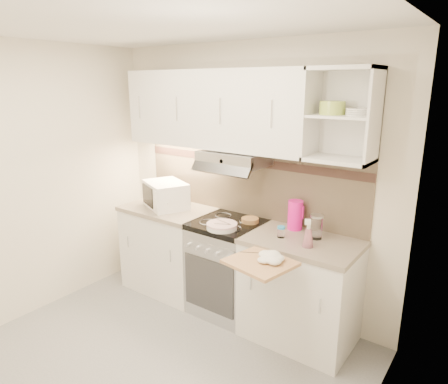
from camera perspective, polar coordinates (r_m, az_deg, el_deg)
The scene contains 17 objects.
ground at distance 3.39m, azimuth -11.40°, elevation -23.89°, with size 3.00×3.00×0.00m, color gray.
room_shell at distance 2.94m, azimuth -7.77°, elevation 5.31°, with size 3.04×2.84×2.52m.
base_cabinet_left at distance 4.30m, azimuth -7.72°, elevation -8.18°, with size 0.90×0.60×0.86m, color white.
worktop_left at distance 4.14m, azimuth -7.94°, elevation -2.45°, with size 0.92×0.62×0.04m, color gray.
base_cabinet_right at distance 3.52m, azimuth 10.79°, elevation -13.84°, with size 0.90×0.60×0.86m, color white.
worktop_right at distance 3.33m, azimuth 11.18°, elevation -7.05°, with size 0.92×0.62×0.04m, color gray.
electric_range at distance 3.85m, azimuth 0.53°, elevation -10.59°, with size 0.60×0.60×0.90m.
microwave at distance 4.11m, azimuth -8.36°, elevation -0.38°, with size 0.57×0.51×0.26m.
watering_can at distance 4.01m, azimuth -9.29°, elevation -1.72°, with size 0.23×0.12×0.20m.
plate_stack at distance 3.49m, azimuth -0.30°, elevation -4.88°, with size 0.27×0.27×0.06m.
bread_loaf at distance 3.66m, azimuth 3.75°, elevation -4.04°, with size 0.16×0.16×0.04m, color olive.
pink_pitcher at distance 3.51m, azimuth 10.14°, elevation -3.25°, with size 0.14×0.13×0.26m.
glass_jar at distance 3.34m, azimuth 13.05°, elevation -4.85°, with size 0.11×0.11×0.20m.
spice_jar at distance 3.33m, azimuth 8.16°, elevation -5.64°, with size 0.06×0.06×0.09m.
spray_bottle at distance 3.17m, azimuth 11.95°, elevation -6.08°, with size 0.09×0.09×0.24m.
cutting_board at distance 2.95m, azimuth 5.20°, elevation -10.02°, with size 0.44×0.40×0.02m, color #A37B48.
dish_towel at distance 2.94m, azimuth 6.51°, elevation -9.13°, with size 0.25×0.21×0.07m, color white, non-canonical shape.
Camera 1 is at (2.01, -1.72, 2.12)m, focal length 32.00 mm.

